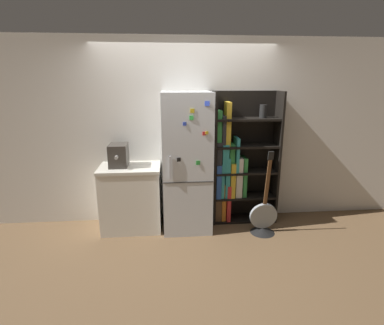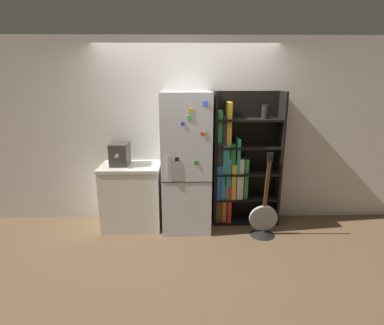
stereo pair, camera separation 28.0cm
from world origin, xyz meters
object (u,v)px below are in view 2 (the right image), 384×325
Objects in this scene: guitar at (263,224)px; refrigerator at (187,163)px; espresso_machine at (120,154)px; bookshelf at (237,166)px.

refrigerator is at bearing 164.51° from guitar.
refrigerator is at bearing -3.75° from espresso_machine.
refrigerator reaches higher than espresso_machine.
guitar is at bearing -15.49° from refrigerator.
espresso_machine is (-0.91, 0.06, 0.11)m from refrigerator.
espresso_machine is at bearing -175.92° from bookshelf.
espresso_machine is 2.15m from guitar.
bookshelf is at bearing 4.08° from espresso_machine.
bookshelf is 1.60× the size of guitar.
bookshelf is 5.04× the size of espresso_machine.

